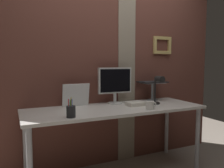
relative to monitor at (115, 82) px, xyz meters
name	(u,v)px	position (x,y,z in m)	size (l,w,h in m)	color
brick_wall_back	(109,60)	(0.00, 0.18, 0.27)	(3.13, 0.15, 2.60)	brown
desk	(116,114)	(-0.09, -0.22, -0.33)	(1.97, 0.69, 0.78)	silver
monitor	(115,82)	(0.00, 0.00, 0.00)	(0.42, 0.18, 0.43)	silver
laptop_stand	(152,88)	(0.54, 0.00, -0.10)	(0.28, 0.22, 0.24)	gray
laptop	(150,78)	(0.54, 0.07, 0.03)	(0.35, 0.31, 0.20)	black
whiteboard_panel	(76,95)	(-0.47, 0.03, -0.13)	(0.30, 0.02, 0.26)	white
desk_lamp	(158,87)	(0.42, -0.28, -0.05)	(0.12, 0.20, 0.34)	black
pen_cup	(71,111)	(-0.65, -0.47, -0.20)	(0.08, 0.08, 0.18)	#262628
coffee_mug	(150,105)	(0.19, -0.47, -0.21)	(0.13, 0.09, 0.09)	silver
paper_clutter_stack	(136,104)	(0.16, -0.22, -0.23)	(0.20, 0.14, 0.04)	silver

